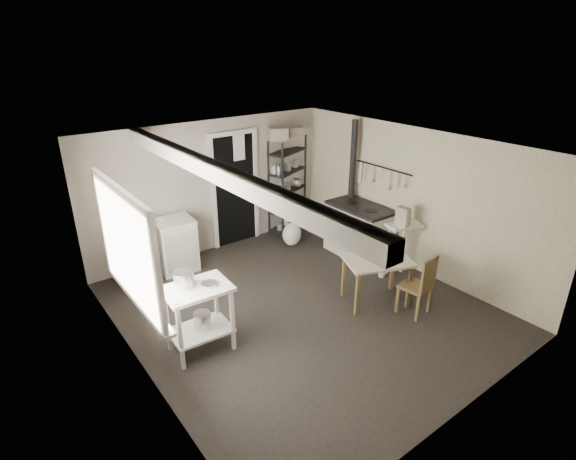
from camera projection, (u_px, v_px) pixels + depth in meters
floor at (301, 307)px, 6.39m from camera, size 5.00×5.00×0.00m
ceiling at (303, 148)px, 5.48m from camera, size 5.00×5.00×0.00m
wall_back at (212, 187)px, 7.77m from camera, size 4.50×0.02×2.30m
wall_front at (472, 322)px, 4.11m from camera, size 4.50×0.02×2.30m
wall_left at (134, 286)px, 4.69m from camera, size 0.02×5.00×2.30m
wall_right at (411, 200)px, 7.18m from camera, size 0.02×5.00×2.30m
window at (126, 248)px, 4.72m from camera, size 0.12×1.76×1.28m
doorway at (235, 191)px, 8.06m from camera, size 0.96×0.10×2.08m
ceiling_beam at (216, 172)px, 4.86m from camera, size 0.18×5.00×0.18m
wallpaper_panel at (411, 200)px, 7.18m from camera, size 0.01×5.00×2.30m
utensil_rail at (382, 168)px, 7.43m from camera, size 0.06×1.20×0.44m
prep_table at (200, 321)px, 5.39m from camera, size 0.79×0.59×0.87m
stockpot at (184, 281)px, 5.20m from camera, size 0.30×0.30×0.26m
saucepan at (210, 287)px, 5.26m from camera, size 0.20×0.20×0.11m
bucket at (202, 321)px, 5.43m from camera, size 0.27×0.27×0.23m
base_cabinets at (155, 248)px, 7.13m from camera, size 1.37×0.68×0.87m
mixing_bowl at (158, 218)px, 6.98m from camera, size 0.32×0.32×0.07m
counter_cup at (131, 227)px, 6.64m from camera, size 0.14×0.14×0.09m
shelf_rack at (287, 185)px, 8.54m from camera, size 0.94×0.64×1.85m
shelf_jar at (275, 166)px, 8.17m from camera, size 0.09×0.10×0.21m
storage_box_a at (278, 131)px, 7.99m from camera, size 0.40×0.38×0.22m
storage_box_b at (294, 129)px, 8.25m from camera, size 0.31×0.29×0.17m
stove at (359, 231)px, 7.78m from camera, size 0.65×1.16×0.91m
stovepipe at (353, 160)px, 7.76m from camera, size 0.14×0.14×1.56m
side_ledge at (402, 248)px, 7.19m from camera, size 0.61×0.44×0.85m
oats_box at (403, 216)px, 6.91m from camera, size 0.14×0.21×0.30m
work_table at (376, 278)px, 6.39m from camera, size 1.08×0.93×0.69m
table_cup at (397, 250)px, 6.28m from camera, size 0.11×0.11×0.09m
chair at (416, 282)px, 6.10m from camera, size 0.42×0.43×0.89m
flour_sack at (292, 233)px, 8.22m from camera, size 0.45×0.41×0.43m
floor_crock at (382, 272)px, 7.20m from camera, size 0.15×0.15×0.15m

